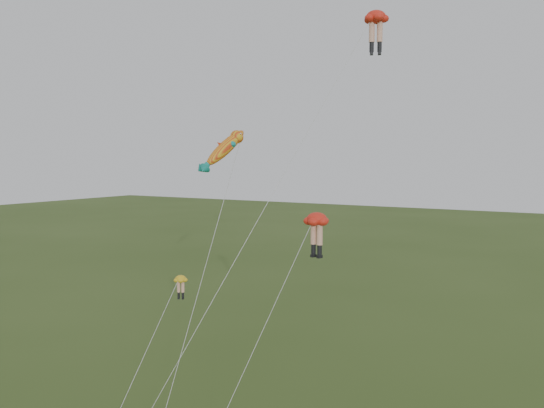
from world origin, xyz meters
The scene contains 4 objects.
legs_kite_red_high centered at (6.59, 12.06, 23.57)m, with size 9.77×13.90×24.49m.
legs_kite_red_mid centered at (5.74, 5.76, 11.28)m, with size 3.98×7.37×12.00m.
legs_kite_yellow centered at (-3.59, 4.67, 6.82)m, with size 1.24×7.39×7.54m.
fish_kite centered at (-0.52, 5.69, 15.63)m, with size 2.18×8.95×17.13m.
Camera 1 is at (21.41, -24.96, 15.17)m, focal length 40.00 mm.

